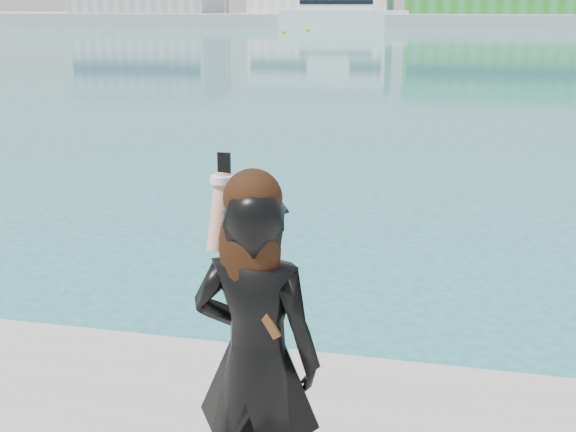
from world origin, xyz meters
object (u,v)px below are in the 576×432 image
motor_yacht (340,10)px  buoy_far (307,31)px  woman (256,350)px  buoy_extra (284,33)px

motor_yacht → buoy_far: 16.13m
woman → motor_yacht: bearing=-76.8°
motor_yacht → woman: motor_yacht is taller
buoy_far → buoy_extra: (-1.41, -8.23, 0.00)m
buoy_extra → motor_yacht: bearing=82.0°
motor_yacht → woman: size_ratio=10.80×
motor_yacht → buoy_extra: bearing=-106.1°
buoy_extra → woman: bearing=-77.0°
woman → buoy_extra: bearing=-72.4°
motor_yacht → buoy_extra: (-3.37, -24.03, -2.60)m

